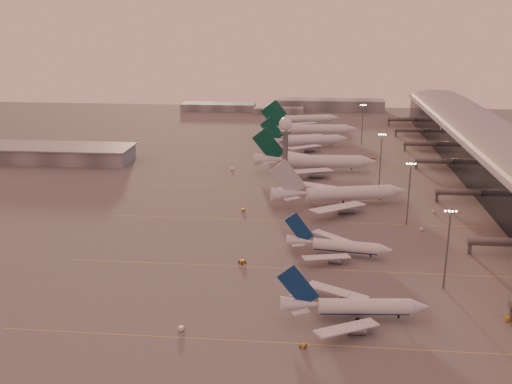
{
  "coord_description": "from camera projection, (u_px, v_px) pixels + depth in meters",
  "views": [
    {
      "loc": [
        18.52,
        -165.54,
        78.49
      ],
      "look_at": [
        -4.03,
        65.26,
        8.28
      ],
      "focal_mm": 42.0,
      "sensor_mm": 36.0,
      "label": 1
    }
  ],
  "objects": [
    {
      "name": "mast_c",
      "position": [
        381.0,
        156.0,
        278.3
      ],
      "size": [
        3.6,
        0.56,
        25.0
      ],
      "color": "#5A5D62",
      "rests_on": "ground"
    },
    {
      "name": "terminal",
      "position": [
        508.0,
        166.0,
        273.93
      ],
      "size": [
        57.0,
        362.0,
        23.04
      ],
      "color": "black",
      "rests_on": "ground"
    },
    {
      "name": "mast_d",
      "position": [
        362.0,
        122.0,
        364.22
      ],
      "size": [
        3.6,
        0.56,
        25.0
      ],
      "color": "#5A5D62",
      "rests_on": "ground"
    },
    {
      "name": "taxiway_markings",
      "position": [
        341.0,
        222.0,
        232.7
      ],
      "size": [
        180.0,
        185.25,
        0.02
      ],
      "color": "gold",
      "rests_on": "ground"
    },
    {
      "name": "greentail_b",
      "position": [
        305.0,
        142.0,
        356.85
      ],
      "size": [
        52.7,
        41.94,
        19.71
      ],
      "color": "silver",
      "rests_on": "ground"
    },
    {
      "name": "gsv_truck_b",
      "position": [
        423.0,
        228.0,
        222.54
      ],
      "size": [
        6.02,
        2.36,
        2.42
      ],
      "color": "silver",
      "rests_on": "ground"
    },
    {
      "name": "greentail_a",
      "position": [
        315.0,
        164.0,
        303.97
      ],
      "size": [
        62.77,
        50.56,
        22.79
      ],
      "color": "silver",
      "rests_on": "ground"
    },
    {
      "name": "gsv_catering_a",
      "position": [
        508.0,
        314.0,
        157.57
      ],
      "size": [
        5.57,
        3.62,
        4.21
      ],
      "color": "#C98D17",
      "rests_on": "ground"
    },
    {
      "name": "gsv_truck_a",
      "position": [
        183.0,
        326.0,
        153.2
      ],
      "size": [
        5.94,
        5.78,
        2.46
      ],
      "color": "silver",
      "rests_on": "ground"
    },
    {
      "name": "gsv_truck_d",
      "position": [
        232.0,
        168.0,
        308.06
      ],
      "size": [
        3.1,
        5.94,
        2.28
      ],
      "color": "silver",
      "rests_on": "ground"
    },
    {
      "name": "narrowbody_mid",
      "position": [
        338.0,
        247.0,
        199.73
      ],
      "size": [
        36.0,
        28.55,
        14.11
      ],
      "color": "silver",
      "rests_on": "ground"
    },
    {
      "name": "gsv_tug_near",
      "position": [
        303.0,
        346.0,
        145.47
      ],
      "size": [
        2.61,
        3.67,
        0.96
      ],
      "color": "#C98D17",
      "rests_on": "ground"
    },
    {
      "name": "gsv_tug_far",
      "position": [
        289.0,
        184.0,
        281.8
      ],
      "size": [
        2.67,
        3.85,
        1.02
      ],
      "color": "silver",
      "rests_on": "ground"
    },
    {
      "name": "gsv_catering_b",
      "position": [
        434.0,
        208.0,
        242.5
      ],
      "size": [
        5.07,
        3.57,
        3.81
      ],
      "color": "silver",
      "rests_on": "ground"
    },
    {
      "name": "greentail_d",
      "position": [
        304.0,
        120.0,
        429.04
      ],
      "size": [
        51.26,
        40.89,
        18.98
      ],
      "color": "silver",
      "rests_on": "ground"
    },
    {
      "name": "gsv_tug_mid",
      "position": [
        242.0,
        262.0,
        193.99
      ],
      "size": [
        4.57,
        4.45,
        1.14
      ],
      "color": "#C98D17",
      "rests_on": "ground"
    },
    {
      "name": "distant_horizon",
      "position": [
        295.0,
        106.0,
        490.5
      ],
      "size": [
        165.0,
        37.5,
        9.0
      ],
      "color": "slate",
      "rests_on": "ground"
    },
    {
      "name": "ground",
      "position": [
        248.0,
        280.0,
        182.15
      ],
      "size": [
        700.0,
        700.0,
        0.0
      ],
      "primitive_type": "plane",
      "color": "#555252",
      "rests_on": "ground"
    },
    {
      "name": "mast_a",
      "position": [
        447.0,
        245.0,
        172.77
      ],
      "size": [
        3.6,
        0.56,
        25.0
      ],
      "color": "#5A5D62",
      "rests_on": "ground"
    },
    {
      "name": "gsv_truck_c",
      "position": [
        244.0,
        208.0,
        244.45
      ],
      "size": [
        6.28,
        4.97,
        2.44
      ],
      "color": "#C98D17",
      "rests_on": "ground"
    },
    {
      "name": "widebody_white",
      "position": [
        340.0,
        197.0,
        251.93
      ],
      "size": [
        58.17,
        46.07,
        20.81
      ],
      "color": "silver",
      "rests_on": "ground"
    },
    {
      "name": "greentail_c",
      "position": [
        310.0,
        132.0,
        386.07
      ],
      "size": [
        62.58,
        50.3,
        22.75
      ],
      "color": "silver",
      "rests_on": "ground"
    },
    {
      "name": "gsv_tug_hangar",
      "position": [
        373.0,
        158.0,
        330.97
      ],
      "size": [
        3.81,
        3.24,
        0.93
      ],
      "color": "#C98D17",
      "rests_on": "ground"
    },
    {
      "name": "narrowbody_near",
      "position": [
        354.0,
        309.0,
        157.96
      ],
      "size": [
        40.04,
        31.87,
        15.64
      ],
      "color": "silver",
      "rests_on": "ground"
    },
    {
      "name": "mast_b",
      "position": [
        409.0,
        190.0,
        225.44
      ],
      "size": [
        3.6,
        0.56,
        25.0
      ],
      "color": "#5A5D62",
      "rests_on": "ground"
    },
    {
      "name": "radar_tower",
      "position": [
        285.0,
        135.0,
        289.92
      ],
      "size": [
        6.4,
        6.4,
        31.1
      ],
      "color": "#5A5D62",
      "rests_on": "ground"
    },
    {
      "name": "hangar",
      "position": [
        57.0,
        153.0,
        325.42
      ],
      "size": [
        82.0,
        27.0,
        8.5
      ],
      "color": "slate",
      "rests_on": "ground"
    }
  ]
}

